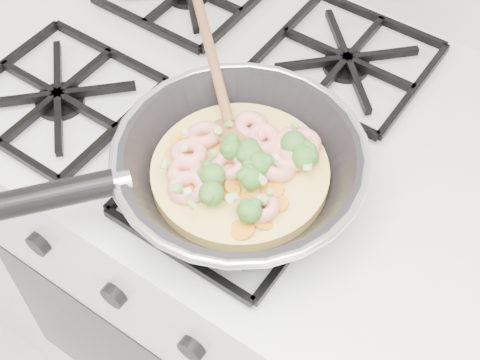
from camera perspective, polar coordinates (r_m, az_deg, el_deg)
The scene contains 2 objects.
stove at distance 1.33m, azimuth -2.14°, elevation -5.47°, with size 0.60×0.60×0.92m.
skillet at distance 0.81m, azimuth -0.29°, elevation 1.24°, with size 0.39×0.48×0.09m.
Camera 1 is at (0.44, 1.15, 1.59)m, focal length 49.65 mm.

